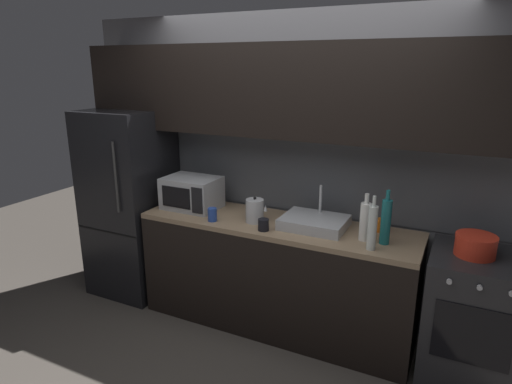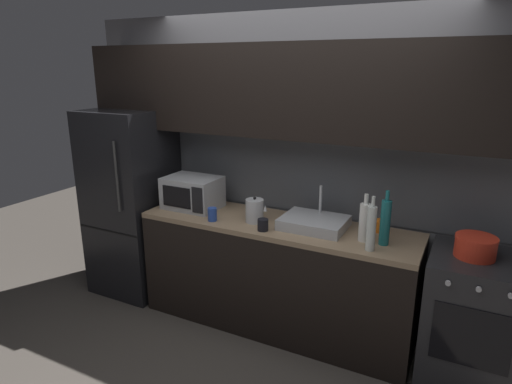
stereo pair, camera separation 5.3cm
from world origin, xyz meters
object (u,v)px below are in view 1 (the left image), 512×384
at_px(refrigerator, 131,203).
at_px(wine_bottle_teal, 386,221).
at_px(wine_bottle_white, 365,221).
at_px(mug_orange, 380,225).
at_px(kettle, 255,211).
at_px(microwave, 192,193).
at_px(mug_dark, 263,225).
at_px(cooking_pot, 476,245).
at_px(oven_range, 471,318).
at_px(mug_blue, 212,215).
at_px(wine_bottle_clear, 372,227).

relative_size(refrigerator, wine_bottle_teal, 4.45).
bearing_deg(wine_bottle_white, mug_orange, 74.01).
bearing_deg(kettle, microwave, 173.03).
height_order(microwave, mug_dark, microwave).
bearing_deg(refrigerator, mug_dark, -7.76).
bearing_deg(wine_bottle_teal, refrigerator, 178.61).
bearing_deg(cooking_pot, oven_range, -1.92).
relative_size(kettle, mug_orange, 2.28).
xyz_separation_m(mug_orange, cooking_pot, (0.64, -0.17, 0.02)).
distance_m(microwave, mug_blue, 0.40).
bearing_deg(mug_orange, microwave, -174.34).
distance_m(kettle, mug_orange, 0.95).
bearing_deg(wine_bottle_teal, microwave, 177.39).
xyz_separation_m(refrigerator, cooking_pot, (2.88, 0.00, 0.11)).
height_order(wine_bottle_white, mug_orange, wine_bottle_white).
xyz_separation_m(kettle, wine_bottle_clear, (0.93, -0.14, 0.07)).
height_order(wine_bottle_teal, mug_blue, wine_bottle_teal).
distance_m(kettle, mug_dark, 0.20).
bearing_deg(mug_orange, mug_blue, -163.56).
distance_m(oven_range, microwave, 2.32).
height_order(refrigerator, mug_dark, refrigerator).
relative_size(mug_blue, cooking_pot, 0.42).
height_order(refrigerator, mug_blue, refrigerator).
distance_m(kettle, wine_bottle_teal, 1.00).
distance_m(microwave, mug_orange, 1.57).
bearing_deg(microwave, refrigerator, -178.45).
bearing_deg(mug_orange, wine_bottle_teal, -72.13).
height_order(oven_range, mug_blue, mug_blue).
relative_size(refrigerator, microwave, 3.72).
distance_m(oven_range, wine_bottle_white, 0.95).
height_order(wine_bottle_white, wine_bottle_clear, wine_bottle_clear).
bearing_deg(wine_bottle_teal, mug_dark, -170.52).
bearing_deg(wine_bottle_clear, mug_dark, -179.88).
xyz_separation_m(refrigerator, kettle, (1.32, -0.06, 0.14)).
xyz_separation_m(kettle, cooking_pot, (1.56, 0.06, -0.02)).
relative_size(refrigerator, wine_bottle_white, 5.02).
distance_m(oven_range, mug_blue, 1.98).
xyz_separation_m(wine_bottle_teal, mug_orange, (-0.07, 0.23, -0.12)).
bearing_deg(mug_dark, microwave, 164.45).
relative_size(oven_range, kettle, 4.34).
bearing_deg(mug_dark, refrigerator, 172.24).
xyz_separation_m(wine_bottle_clear, cooking_pot, (0.62, 0.20, -0.09)).
bearing_deg(cooking_pot, wine_bottle_white, -175.67).
bearing_deg(cooking_pot, refrigerator, -180.00).
height_order(wine_bottle_white, mug_dark, wine_bottle_white).
xyz_separation_m(wine_bottle_white, mug_orange, (0.06, 0.23, -0.10)).
relative_size(kettle, cooking_pot, 0.81).
bearing_deg(microwave, wine_bottle_clear, -7.80).
distance_m(refrigerator, cooking_pot, 2.88).
xyz_separation_m(wine_bottle_clear, mug_orange, (-0.01, 0.37, -0.11)).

